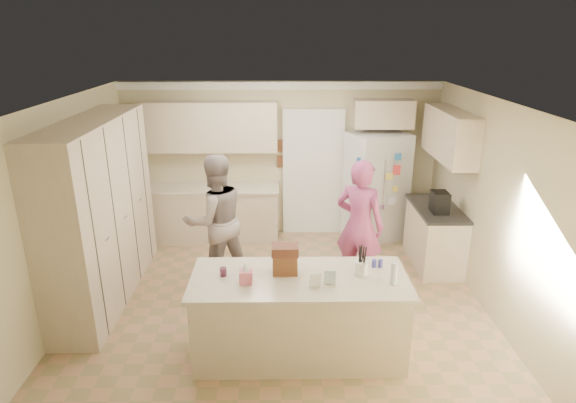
{
  "coord_description": "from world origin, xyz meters",
  "views": [
    {
      "loc": [
        0.02,
        -5.56,
        3.36
      ],
      "look_at": [
        0.1,
        0.35,
        1.25
      ],
      "focal_mm": 30.0,
      "sensor_mm": 36.0,
      "label": 1
    }
  ],
  "objects_px": {
    "coffee_maker": "(440,202)",
    "tissue_box": "(246,276)",
    "utensil_crock": "(361,268)",
    "dollhouse_body": "(285,264)",
    "refrigerator": "(376,187)",
    "teen_boy": "(216,220)",
    "island_base": "(299,317)",
    "teen_girl": "(359,226)"
  },
  "relations": [
    {
      "from": "tissue_box",
      "to": "teen_boy",
      "type": "bearing_deg",
      "value": 107.16
    },
    {
      "from": "refrigerator",
      "to": "dollhouse_body",
      "type": "distance_m",
      "value": 3.4
    },
    {
      "from": "coffee_maker",
      "to": "dollhouse_body",
      "type": "distance_m",
      "value": 2.84
    },
    {
      "from": "island_base",
      "to": "teen_boy",
      "type": "bearing_deg",
      "value": 123.6
    },
    {
      "from": "dollhouse_body",
      "to": "teen_girl",
      "type": "xyz_separation_m",
      "value": [
        1.0,
        1.35,
        -0.13
      ]
    },
    {
      "from": "utensil_crock",
      "to": "teen_girl",
      "type": "height_order",
      "value": "teen_girl"
    },
    {
      "from": "utensil_crock",
      "to": "teen_boy",
      "type": "distance_m",
      "value": 2.35
    },
    {
      "from": "utensil_crock",
      "to": "dollhouse_body",
      "type": "distance_m",
      "value": 0.8
    },
    {
      "from": "dollhouse_body",
      "to": "teen_boy",
      "type": "bearing_deg",
      "value": 121.38
    },
    {
      "from": "refrigerator",
      "to": "island_base",
      "type": "relative_size",
      "value": 0.82
    },
    {
      "from": "island_base",
      "to": "dollhouse_body",
      "type": "xyz_separation_m",
      "value": [
        -0.15,
        0.1,
        0.6
      ]
    },
    {
      "from": "teen_girl",
      "to": "utensil_crock",
      "type": "bearing_deg",
      "value": 110.75
    },
    {
      "from": "coffee_maker",
      "to": "dollhouse_body",
      "type": "height_order",
      "value": "coffee_maker"
    },
    {
      "from": "teen_boy",
      "to": "teen_girl",
      "type": "bearing_deg",
      "value": 146.1
    },
    {
      "from": "coffee_maker",
      "to": "teen_boy",
      "type": "distance_m",
      "value": 3.15
    },
    {
      "from": "island_base",
      "to": "tissue_box",
      "type": "distance_m",
      "value": 0.79
    },
    {
      "from": "dollhouse_body",
      "to": "teen_girl",
      "type": "relative_size",
      "value": 0.14
    },
    {
      "from": "coffee_maker",
      "to": "tissue_box",
      "type": "xyz_separation_m",
      "value": [
        -2.6,
        -2.0,
        -0.07
      ]
    },
    {
      "from": "island_base",
      "to": "teen_girl",
      "type": "height_order",
      "value": "teen_girl"
    },
    {
      "from": "refrigerator",
      "to": "teen_girl",
      "type": "relative_size",
      "value": 0.99
    },
    {
      "from": "refrigerator",
      "to": "dollhouse_body",
      "type": "xyz_separation_m",
      "value": [
        -1.54,
        -3.03,
        0.14
      ]
    },
    {
      "from": "utensil_crock",
      "to": "refrigerator",
      "type": "bearing_deg",
      "value": 76.54
    },
    {
      "from": "tissue_box",
      "to": "dollhouse_body",
      "type": "relative_size",
      "value": 0.54
    },
    {
      "from": "refrigerator",
      "to": "teen_boy",
      "type": "height_order",
      "value": "teen_boy"
    },
    {
      "from": "utensil_crock",
      "to": "teen_boy",
      "type": "relative_size",
      "value": 0.08
    },
    {
      "from": "coffee_maker",
      "to": "teen_girl",
      "type": "height_order",
      "value": "teen_girl"
    },
    {
      "from": "island_base",
      "to": "teen_girl",
      "type": "distance_m",
      "value": 1.74
    },
    {
      "from": "tissue_box",
      "to": "teen_boy",
      "type": "relative_size",
      "value": 0.08
    },
    {
      "from": "island_base",
      "to": "teen_girl",
      "type": "relative_size",
      "value": 1.21
    },
    {
      "from": "tissue_box",
      "to": "island_base",
      "type": "bearing_deg",
      "value": 10.3
    },
    {
      "from": "refrigerator",
      "to": "teen_boy",
      "type": "xyz_separation_m",
      "value": [
        -2.47,
        -1.49,
        0.02
      ]
    },
    {
      "from": "island_base",
      "to": "teen_boy",
      "type": "distance_m",
      "value": 2.02
    },
    {
      "from": "teen_girl",
      "to": "coffee_maker",
      "type": "bearing_deg",
      "value": -130.27
    },
    {
      "from": "dollhouse_body",
      "to": "teen_girl",
      "type": "bearing_deg",
      "value": 53.34
    },
    {
      "from": "coffee_maker",
      "to": "utensil_crock",
      "type": "relative_size",
      "value": 2.0
    },
    {
      "from": "tissue_box",
      "to": "teen_girl",
      "type": "xyz_separation_m",
      "value": [
        1.4,
        1.55,
        -0.09
      ]
    },
    {
      "from": "island_base",
      "to": "utensil_crock",
      "type": "xyz_separation_m",
      "value": [
        0.65,
        0.05,
        0.56
      ]
    },
    {
      "from": "utensil_crock",
      "to": "island_base",
      "type": "bearing_deg",
      "value": -175.6
    },
    {
      "from": "island_base",
      "to": "coffee_maker",
      "type": "bearing_deg",
      "value": 42.83
    },
    {
      "from": "utensil_crock",
      "to": "dollhouse_body",
      "type": "height_order",
      "value": "dollhouse_body"
    },
    {
      "from": "coffee_maker",
      "to": "dollhouse_body",
      "type": "xyz_separation_m",
      "value": [
        -2.2,
        -1.8,
        -0.03
      ]
    },
    {
      "from": "utensil_crock",
      "to": "teen_boy",
      "type": "height_order",
      "value": "teen_boy"
    }
  ]
}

